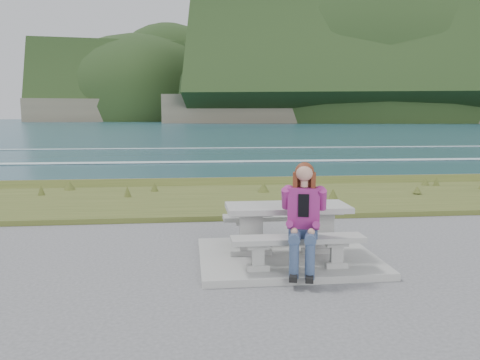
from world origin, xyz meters
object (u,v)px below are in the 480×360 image
object	(u,v)px
picnic_table	(287,216)
bench_seaward	(278,221)
seated_woman	(303,233)
bench_landward	(298,244)

from	to	relation	value
picnic_table	bench_seaward	xyz separation A→B (m)	(0.00, 0.70, -0.23)
picnic_table	seated_woman	world-z (taller)	seated_woman
bench_seaward	seated_woman	size ratio (longest dim) A/B	1.24
seated_woman	bench_landward	bearing A→B (deg)	120.38
picnic_table	bench_landward	bearing A→B (deg)	-90.00
seated_woman	picnic_table	bearing A→B (deg)	108.15
bench_seaward	picnic_table	bearing A→B (deg)	-90.00
picnic_table	seated_woman	bearing A→B (deg)	-87.62
bench_landward	seated_woman	size ratio (longest dim) A/B	1.24
bench_seaward	seated_woman	bearing A→B (deg)	-88.71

